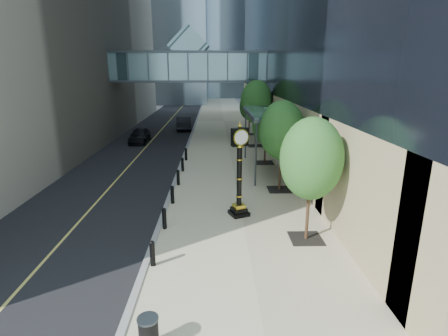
{
  "coord_description": "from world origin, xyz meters",
  "views": [
    {
      "loc": [
        -0.34,
        -10.73,
        7.13
      ],
      "look_at": [
        0.12,
        6.76,
        2.24
      ],
      "focal_mm": 28.0,
      "sensor_mm": 36.0,
      "label": 1
    }
  ],
  "objects_px": {
    "trash_bin": "(149,335)",
    "car_far": "(184,123)",
    "pedestrian": "(281,157)",
    "car_near": "(140,135)",
    "street_clock": "(239,177)"
  },
  "relations": [
    {
      "from": "pedestrian",
      "to": "car_far",
      "type": "height_order",
      "value": "pedestrian"
    },
    {
      "from": "street_clock",
      "to": "car_far",
      "type": "height_order",
      "value": "street_clock"
    },
    {
      "from": "trash_bin",
      "to": "car_far",
      "type": "relative_size",
      "value": 0.18
    },
    {
      "from": "trash_bin",
      "to": "car_near",
      "type": "relative_size",
      "value": 0.21
    },
    {
      "from": "car_far",
      "to": "car_near",
      "type": "bearing_deg",
      "value": 59.71
    },
    {
      "from": "trash_bin",
      "to": "car_far",
      "type": "xyz_separation_m",
      "value": [
        -2.1,
        35.88,
        0.33
      ]
    },
    {
      "from": "pedestrian",
      "to": "car_far",
      "type": "distance_m",
      "value": 20.63
    },
    {
      "from": "car_near",
      "to": "car_far",
      "type": "height_order",
      "value": "car_far"
    },
    {
      "from": "street_clock",
      "to": "car_far",
      "type": "xyz_separation_m",
      "value": [
        -5.05,
        27.08,
        -1.23
      ]
    },
    {
      "from": "trash_bin",
      "to": "pedestrian",
      "type": "height_order",
      "value": "pedestrian"
    },
    {
      "from": "trash_bin",
      "to": "street_clock",
      "type": "bearing_deg",
      "value": 71.47
    },
    {
      "from": "street_clock",
      "to": "car_far",
      "type": "relative_size",
      "value": 0.93
    },
    {
      "from": "car_near",
      "to": "car_far",
      "type": "bearing_deg",
      "value": 64.12
    },
    {
      "from": "pedestrian",
      "to": "street_clock",
      "type": "bearing_deg",
      "value": 59.01
    },
    {
      "from": "trash_bin",
      "to": "car_far",
      "type": "height_order",
      "value": "car_far"
    }
  ]
}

